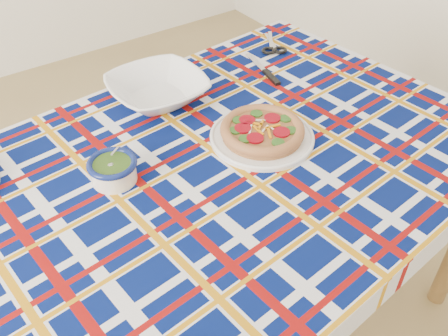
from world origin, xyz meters
TOP-DOWN VIEW (x-y plane):
  - dining_table at (0.38, -0.05)m, footprint 1.55×1.06m
  - tablecloth at (0.38, -0.05)m, footprint 1.59×1.09m
  - main_focaccia_plate at (0.57, -0.03)m, footprint 0.33×0.33m
  - pesto_bowl at (0.20, 0.04)m, footprint 0.14×0.14m
  - serving_bowl at (0.45, 0.28)m, footprint 0.27×0.27m
  - table_knife at (0.80, 0.28)m, footprint 0.06×0.22m
  - kitchen_scissors at (0.93, 0.37)m, footprint 0.17×0.20m

SIDE VIEW (x-z plane):
  - dining_table at x=0.38m, z-range 0.28..0.97m
  - tablecloth at x=0.38m, z-range 0.60..0.70m
  - table_knife at x=0.80m, z-range 0.70..0.71m
  - kitchen_scissors at x=0.93m, z-range 0.70..0.71m
  - main_focaccia_plate at x=0.57m, z-range 0.70..0.75m
  - serving_bowl at x=0.45m, z-range 0.70..0.76m
  - pesto_bowl at x=0.20m, z-range 0.70..0.76m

